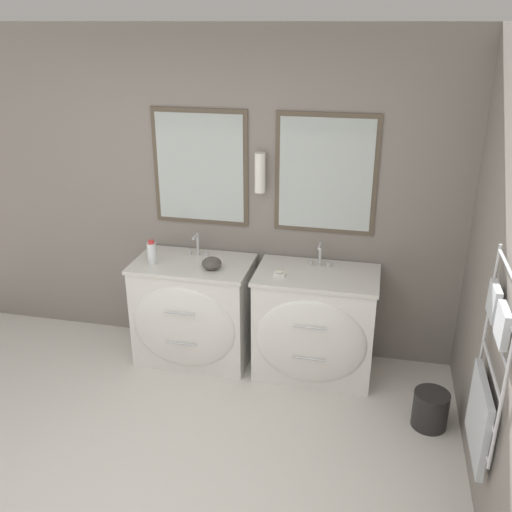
# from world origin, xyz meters

# --- Properties ---
(wall_back) EXTENTS (5.52, 0.16, 2.60)m
(wall_back) POSITION_xyz_m (0.01, 2.21, 1.31)
(wall_back) COLOR gray
(wall_back) RESTS_ON ground_plane
(wall_right) EXTENTS (0.13, 4.27, 2.60)m
(wall_right) POSITION_xyz_m (1.99, 0.97, 1.29)
(wall_right) COLOR gray
(wall_right) RESTS_ON ground_plane
(vanity_left) EXTENTS (0.93, 0.64, 0.85)m
(vanity_left) POSITION_xyz_m (-0.11, 1.84, 0.43)
(vanity_left) COLOR white
(vanity_left) RESTS_ON ground_plane
(vanity_right) EXTENTS (0.93, 0.64, 0.85)m
(vanity_right) POSITION_xyz_m (0.87, 1.84, 0.43)
(vanity_right) COLOR white
(vanity_right) RESTS_ON ground_plane
(faucet_left) EXTENTS (0.17, 0.12, 0.19)m
(faucet_left) POSITION_xyz_m (-0.11, 2.02, 0.94)
(faucet_left) COLOR silver
(faucet_left) RESTS_ON vanity_left
(faucet_right) EXTENTS (0.17, 0.12, 0.19)m
(faucet_right) POSITION_xyz_m (0.87, 2.02, 0.94)
(faucet_right) COLOR silver
(faucet_right) RESTS_ON vanity_right
(toiletry_bottle) EXTENTS (0.07, 0.07, 0.19)m
(toiletry_bottle) POSITION_xyz_m (-0.40, 1.78, 0.94)
(toiletry_bottle) COLOR silver
(toiletry_bottle) RESTS_ON vanity_left
(amenity_bowl) EXTENTS (0.15, 0.15, 0.09)m
(amenity_bowl) POSITION_xyz_m (0.07, 1.79, 0.89)
(amenity_bowl) COLOR #4C4742
(amenity_bowl) RESTS_ON vanity_left
(soap_dish) EXTENTS (0.09, 0.06, 0.04)m
(soap_dish) POSITION_xyz_m (0.60, 1.77, 0.86)
(soap_dish) COLOR white
(soap_dish) RESTS_ON vanity_right
(waste_bin) EXTENTS (0.24, 0.24, 0.26)m
(waste_bin) POSITION_xyz_m (1.75, 1.37, 0.14)
(waste_bin) COLOR #282626
(waste_bin) RESTS_ON ground_plane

